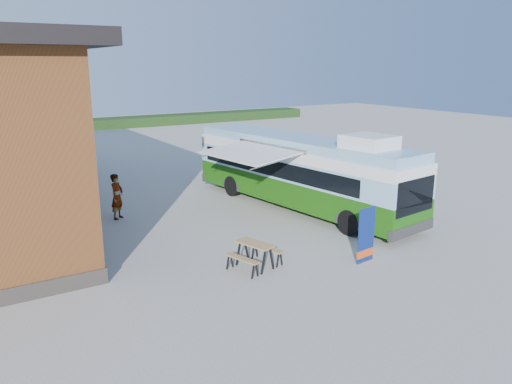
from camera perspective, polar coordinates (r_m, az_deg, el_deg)
ground at (r=18.72m, az=2.87°, el=-5.96°), size 100.00×100.00×0.00m
hedge at (r=55.75m, az=-12.79°, el=7.90°), size 40.00×3.00×1.00m
bus at (r=23.00m, az=5.08°, el=2.60°), size 4.17×12.64×3.81m
awning at (r=21.68m, az=-0.42°, el=4.49°), size 3.22×4.63×0.53m
banner at (r=17.23m, az=12.45°, el=-5.37°), size 0.83×0.25×1.91m
picnic_table at (r=16.42m, az=-0.15°, el=-6.56°), size 1.81×1.70×0.85m
person_a at (r=22.24m, az=-15.59°, el=-0.50°), size 0.85×0.84×1.98m
person_b at (r=24.71m, az=-18.73°, el=0.30°), size 0.96×1.00×1.62m
slurry_tanker at (r=35.54m, az=-24.50°, el=4.96°), size 3.86×6.36×2.53m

